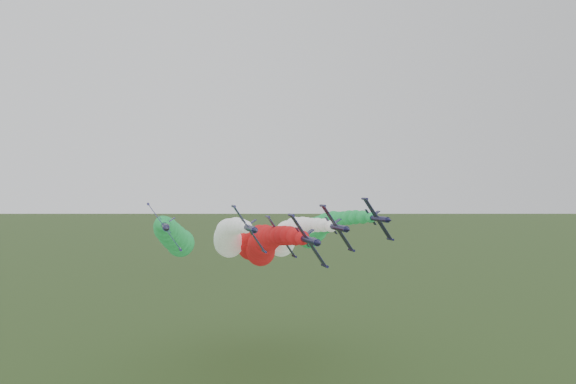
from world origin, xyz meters
name	(u,v)px	position (x,y,z in m)	size (l,w,h in m)	color
jet_lead	(264,246)	(-1.06, 45.20, 34.76)	(14.65, 80.48, 18.18)	black
jet_inner_left	(228,238)	(-7.55, 59.76, 35.44)	(14.65, 80.48, 18.18)	black
jet_inner_right	(286,237)	(7.72, 57.04, 35.55)	(14.62, 80.45, 18.15)	black
jet_outer_left	(174,236)	(-21.91, 61.58, 36.07)	(14.77, 80.60, 18.31)	black
jet_outer_right	(317,230)	(18.44, 63.06, 36.78)	(14.22, 80.06, 17.76)	black
jet_trail	(252,242)	(1.00, 70.76, 32.98)	(14.60, 80.43, 18.14)	black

